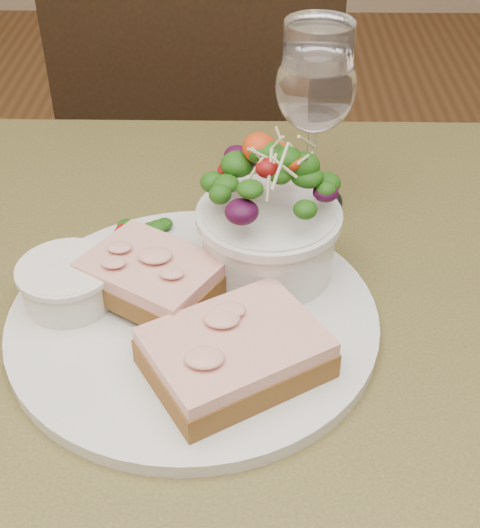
{
  "coord_description": "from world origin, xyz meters",
  "views": [
    {
      "loc": [
        0.01,
        -0.42,
        1.17
      ],
      "look_at": [
        0.0,
        0.03,
        0.81
      ],
      "focal_mm": 50.0,
      "sensor_mm": 36.0,
      "label": 1
    }
  ],
  "objects_px": {
    "sandwich_front": "(235,353)",
    "wine_glass": "(316,91)",
    "chair_far": "(212,247)",
    "dinner_plate": "(193,319)",
    "salad_bowl": "(269,213)",
    "cafe_table": "(235,431)",
    "sandwich_back": "(152,276)",
    "ramekin": "(68,282)"
  },
  "relations": [
    {
      "from": "sandwich_front",
      "to": "wine_glass",
      "type": "xyz_separation_m",
      "value": [
        0.07,
        0.25,
        0.09
      ]
    },
    {
      "from": "chair_far",
      "to": "dinner_plate",
      "type": "distance_m",
      "value": 0.86
    },
    {
      "from": "sandwich_front",
      "to": "salad_bowl",
      "type": "bearing_deg",
      "value": 46.97
    },
    {
      "from": "cafe_table",
      "to": "salad_bowl",
      "type": "relative_size",
      "value": 6.3
    },
    {
      "from": "chair_far",
      "to": "wine_glass",
      "type": "height_order",
      "value": "wine_glass"
    },
    {
      "from": "dinner_plate",
      "to": "sandwich_back",
      "type": "height_order",
      "value": "sandwich_back"
    },
    {
      "from": "chair_far",
      "to": "wine_glass",
      "type": "xyz_separation_m",
      "value": [
        0.14,
        -0.54,
        0.58
      ]
    },
    {
      "from": "cafe_table",
      "to": "sandwich_back",
      "type": "height_order",
      "value": "sandwich_back"
    },
    {
      "from": "wine_glass",
      "to": "chair_far",
      "type": "bearing_deg",
      "value": 104.21
    },
    {
      "from": "ramekin",
      "to": "salad_bowl",
      "type": "distance_m",
      "value": 0.18
    },
    {
      "from": "cafe_table",
      "to": "sandwich_back",
      "type": "xyz_separation_m",
      "value": [
        -0.07,
        0.05,
        0.14
      ]
    },
    {
      "from": "cafe_table",
      "to": "ramekin",
      "type": "bearing_deg",
      "value": 162.35
    },
    {
      "from": "wine_glass",
      "to": "sandwich_front",
      "type": "bearing_deg",
      "value": -105.64
    },
    {
      "from": "chair_far",
      "to": "sandwich_front",
      "type": "xyz_separation_m",
      "value": [
        0.07,
        -0.79,
        0.49
      ]
    },
    {
      "from": "sandwich_back",
      "to": "ramekin",
      "type": "relative_size",
      "value": 1.77
    },
    {
      "from": "ramekin",
      "to": "wine_glass",
      "type": "distance_m",
      "value": 0.29
    },
    {
      "from": "chair_far",
      "to": "ramekin",
      "type": "height_order",
      "value": "chair_far"
    },
    {
      "from": "dinner_plate",
      "to": "wine_glass",
      "type": "xyz_separation_m",
      "value": [
        0.11,
        0.19,
        0.12
      ]
    },
    {
      "from": "ramekin",
      "to": "salad_bowl",
      "type": "bearing_deg",
      "value": 15.57
    },
    {
      "from": "salad_bowl",
      "to": "cafe_table",
      "type": "bearing_deg",
      "value": -106.87
    },
    {
      "from": "sandwich_front",
      "to": "ramekin",
      "type": "distance_m",
      "value": 0.16
    },
    {
      "from": "dinner_plate",
      "to": "ramekin",
      "type": "height_order",
      "value": "ramekin"
    },
    {
      "from": "sandwich_back",
      "to": "wine_glass",
      "type": "distance_m",
      "value": 0.24
    },
    {
      "from": "chair_far",
      "to": "sandwich_back",
      "type": "relative_size",
      "value": 6.75
    },
    {
      "from": "sandwich_back",
      "to": "cafe_table",
      "type": "bearing_deg",
      "value": -2.62
    },
    {
      "from": "sandwich_back",
      "to": "chair_far",
      "type": "bearing_deg",
      "value": 122.08
    },
    {
      "from": "sandwich_back",
      "to": "ramekin",
      "type": "height_order",
      "value": "sandwich_back"
    },
    {
      "from": "sandwich_back",
      "to": "wine_glass",
      "type": "relative_size",
      "value": 0.76
    },
    {
      "from": "dinner_plate",
      "to": "wine_glass",
      "type": "relative_size",
      "value": 1.75
    },
    {
      "from": "salad_bowl",
      "to": "wine_glass",
      "type": "height_order",
      "value": "wine_glass"
    },
    {
      "from": "dinner_plate",
      "to": "chair_far",
      "type": "bearing_deg",
      "value": 92.38
    },
    {
      "from": "cafe_table",
      "to": "sandwich_back",
      "type": "distance_m",
      "value": 0.16
    },
    {
      "from": "cafe_table",
      "to": "salad_bowl",
      "type": "bearing_deg",
      "value": 73.13
    },
    {
      "from": "dinner_plate",
      "to": "sandwich_back",
      "type": "distance_m",
      "value": 0.05
    },
    {
      "from": "cafe_table",
      "to": "salad_bowl",
      "type": "distance_m",
      "value": 0.2
    },
    {
      "from": "sandwich_front",
      "to": "wine_glass",
      "type": "distance_m",
      "value": 0.28
    },
    {
      "from": "cafe_table",
      "to": "wine_glass",
      "type": "relative_size",
      "value": 4.57
    },
    {
      "from": "sandwich_front",
      "to": "salad_bowl",
      "type": "relative_size",
      "value": 1.23
    },
    {
      "from": "dinner_plate",
      "to": "salad_bowl",
      "type": "height_order",
      "value": "salad_bowl"
    },
    {
      "from": "cafe_table",
      "to": "sandwich_front",
      "type": "distance_m",
      "value": 0.13
    },
    {
      "from": "sandwich_front",
      "to": "sandwich_back",
      "type": "distance_m",
      "value": 0.11
    },
    {
      "from": "sandwich_front",
      "to": "sandwich_back",
      "type": "relative_size",
      "value": 1.17
    }
  ]
}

